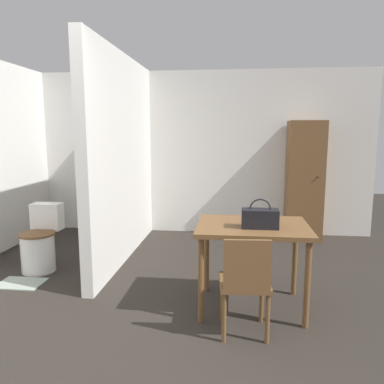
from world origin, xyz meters
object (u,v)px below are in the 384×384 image
at_px(dining_table, 252,235).
at_px(handbag, 260,218).
at_px(wooden_chair, 245,282).
at_px(wooden_cabinet, 304,181).
at_px(toilet, 40,243).

height_order(dining_table, handbag, handbag).
xyz_separation_m(wooden_chair, wooden_cabinet, (0.93, 2.82, 0.43)).
bearing_deg(wooden_chair, handbag, 68.42).
relative_size(handbag, wooden_cabinet, 0.18).
xyz_separation_m(toilet, handbag, (2.43, -0.80, 0.54)).
xyz_separation_m(dining_table, toilet, (-2.38, 0.69, -0.36)).
bearing_deg(dining_table, toilet, 163.77).
height_order(handbag, wooden_cabinet, wooden_cabinet).
bearing_deg(dining_table, wooden_chair, -98.28).
bearing_deg(handbag, toilet, 161.89).
relative_size(dining_table, handbag, 3.16).
relative_size(dining_table, wooden_chair, 1.21).
xyz_separation_m(dining_table, wooden_cabinet, (0.85, 2.32, 0.20)).
bearing_deg(wooden_chair, wooden_cabinet, 68.00).
distance_m(toilet, wooden_cabinet, 3.66).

